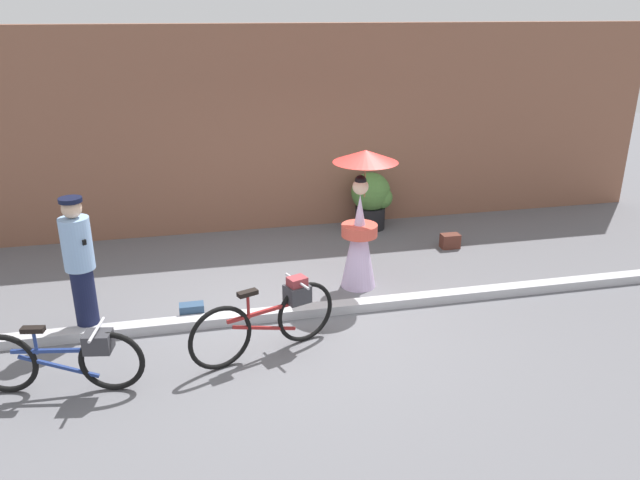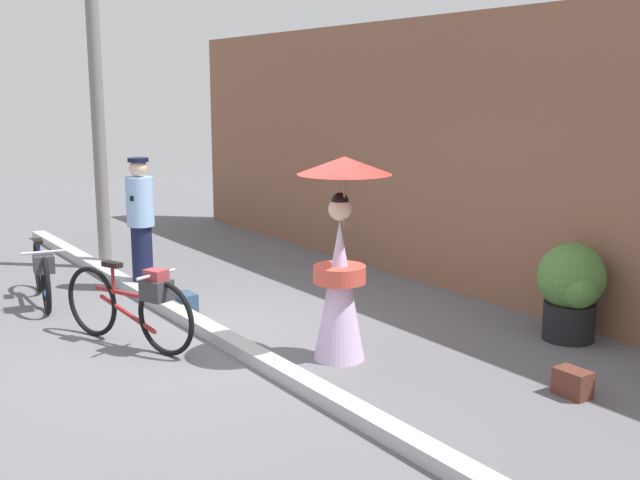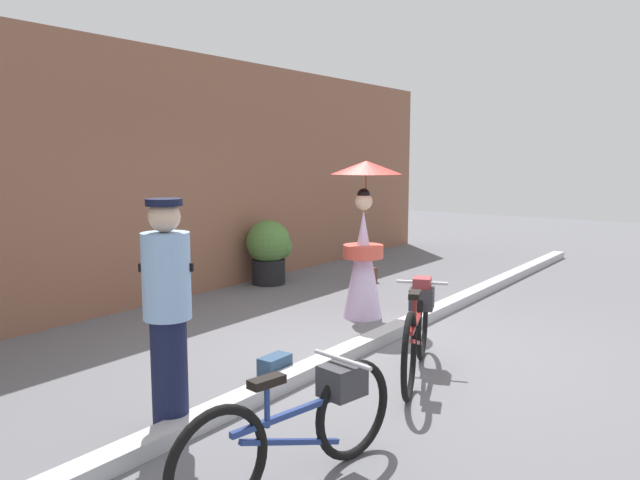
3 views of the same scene
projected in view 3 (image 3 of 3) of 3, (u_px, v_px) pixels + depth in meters
name	position (u px, v px, depth m)	size (l,w,h in m)	color
ground_plane	(377.00, 343.00, 6.53)	(30.00, 30.00, 0.00)	slate
building_wall	(154.00, 176.00, 8.36)	(14.00, 0.40, 3.40)	brown
sidewalk_curb	(377.00, 338.00, 6.52)	(14.00, 0.20, 0.12)	#B2B2B7
bicycle_near_officer	(301.00, 423.00, 3.68)	(1.69, 0.49, 0.73)	black
bicycle_far_side	(418.00, 327.00, 5.56)	(1.69, 0.73, 0.83)	black
person_officer	(167.00, 309.00, 4.36)	(0.34, 0.34, 1.67)	#141938
person_with_parasol	(364.00, 237.00, 7.49)	(0.86, 0.86, 1.92)	silver
potted_plant_by_door	(270.00, 249.00, 9.54)	(0.70, 0.68, 1.00)	black
backpack_on_pavement	(368.00, 275.00, 9.68)	(0.30, 0.19, 0.23)	#592D23
backpack_spare	(275.00, 367.00, 5.46)	(0.30, 0.17, 0.21)	navy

